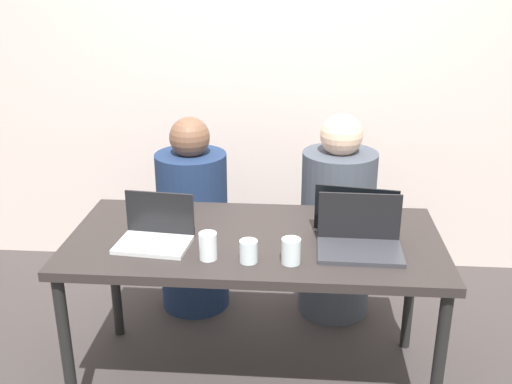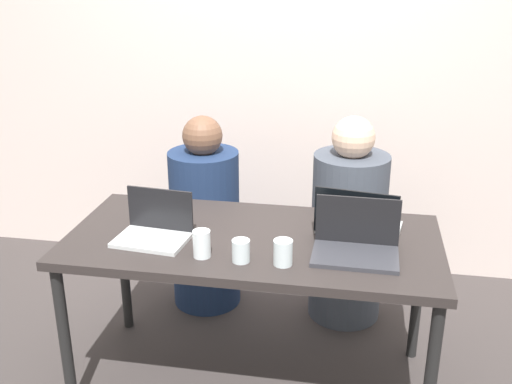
# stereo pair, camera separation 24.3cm
# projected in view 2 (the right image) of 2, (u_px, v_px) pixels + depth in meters

# --- Properties ---
(ground_plane) EXTENTS (12.00, 12.00, 0.00)m
(ground_plane) POSITION_uv_depth(u_px,v_px,m) (253.00, 380.00, 2.87)
(ground_plane) COLOR #393332
(back_wall) EXTENTS (4.50, 0.10, 2.33)m
(back_wall) POSITION_uv_depth(u_px,v_px,m) (291.00, 86.00, 3.64)
(back_wall) COLOR beige
(back_wall) RESTS_ON ground
(desk) EXTENTS (1.61, 0.77, 0.76)m
(desk) POSITION_uv_depth(u_px,v_px,m) (253.00, 251.00, 2.62)
(desk) COLOR #2C2625
(desk) RESTS_ON ground
(person_on_left) EXTENTS (0.43, 0.43, 1.11)m
(person_on_left) POSITION_uv_depth(u_px,v_px,m) (205.00, 223.00, 3.38)
(person_on_left) COLOR navy
(person_on_left) RESTS_ON ground
(person_on_right) EXTENTS (0.49, 0.49, 1.14)m
(person_on_right) POSITION_uv_depth(u_px,v_px,m) (348.00, 231.00, 3.24)
(person_on_right) COLOR #404652
(person_on_right) RESTS_ON ground
(laptop_back_right) EXTENTS (0.39, 0.29, 0.22)m
(laptop_back_right) POSITION_uv_depth(u_px,v_px,m) (358.00, 223.00, 2.62)
(laptop_back_right) COLOR #ADB5B4
(laptop_back_right) RESTS_ON desk
(laptop_front_right) EXTENTS (0.35, 0.26, 0.22)m
(laptop_front_right) POSITION_uv_depth(u_px,v_px,m) (356.00, 244.00, 2.42)
(laptop_front_right) COLOR #33343A
(laptop_front_right) RESTS_ON desk
(laptop_front_left) EXTENTS (0.32, 0.25, 0.20)m
(laptop_front_left) POSITION_uv_depth(u_px,v_px,m) (154.00, 229.00, 2.56)
(laptop_front_left) COLOR silver
(laptop_front_left) RESTS_ON desk
(water_glass_right) EXTENTS (0.08, 0.08, 0.10)m
(water_glass_right) POSITION_uv_depth(u_px,v_px,m) (283.00, 254.00, 2.34)
(water_glass_right) COLOR silver
(water_glass_right) RESTS_ON desk
(water_glass_center) EXTENTS (0.07, 0.07, 0.09)m
(water_glass_center) POSITION_uv_depth(u_px,v_px,m) (241.00, 252.00, 2.37)
(water_glass_center) COLOR silver
(water_glass_center) RESTS_ON desk
(water_glass_left) EXTENTS (0.07, 0.07, 0.11)m
(water_glass_left) POSITION_uv_depth(u_px,v_px,m) (202.00, 245.00, 2.41)
(water_glass_left) COLOR white
(water_glass_left) RESTS_ON desk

